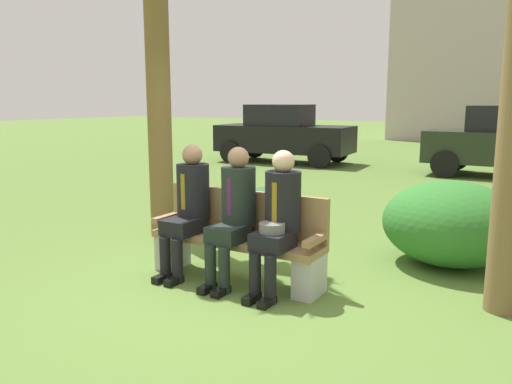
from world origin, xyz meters
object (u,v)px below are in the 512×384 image
(seated_man_right, at_px, (278,215))
(shrub_far_lawn, at_px, (238,215))
(park_bench, at_px, (239,239))
(shrub_mid_lawn, at_px, (452,223))
(parked_car_far, at_px, (512,142))
(seated_man_left, at_px, (188,203))
(seated_man_middle, at_px, (234,209))
(parked_car_near, at_px, (283,134))
(shrub_near_bench, at_px, (267,214))

(seated_man_right, height_order, shrub_far_lawn, seated_man_right)
(park_bench, relative_size, shrub_far_lawn, 2.10)
(shrub_mid_lawn, height_order, parked_car_far, parked_car_far)
(seated_man_left, bearing_deg, seated_man_middle, 0.04)
(park_bench, relative_size, parked_car_near, 0.46)
(shrub_near_bench, bearing_deg, seated_man_middle, -71.98)
(seated_man_middle, distance_m, shrub_mid_lawn, 2.46)
(seated_man_left, bearing_deg, shrub_mid_lawn, 36.59)
(seated_man_left, relative_size, seated_man_right, 1.00)
(shrub_far_lawn, xyz_separation_m, parked_car_far, (2.66, 7.69, 0.56))
(park_bench, height_order, parked_car_far, parked_car_far)
(shrub_mid_lawn, bearing_deg, seated_man_left, -143.41)
(park_bench, bearing_deg, shrub_mid_lawn, 42.03)
(seated_man_right, bearing_deg, seated_man_middle, 179.26)
(parked_car_far, bearing_deg, seated_man_right, -97.21)
(seated_man_left, relative_size, seated_man_middle, 1.00)
(seated_man_right, bearing_deg, shrub_mid_lawn, 54.11)
(seated_man_right, distance_m, shrub_mid_lawn, 2.14)
(seated_man_right, distance_m, shrub_far_lawn, 2.24)
(shrub_near_bench, relative_size, parked_car_far, 0.29)
(seated_man_left, relative_size, parked_car_far, 0.35)
(shrub_far_lawn, bearing_deg, parked_car_far, 70.92)
(seated_man_right, height_order, shrub_mid_lawn, seated_man_right)
(parked_car_near, bearing_deg, parked_car_far, 0.66)
(shrub_far_lawn, bearing_deg, shrub_mid_lawn, 2.25)
(seated_man_left, height_order, shrub_mid_lawn, seated_man_left)
(shrub_far_lawn, height_order, parked_car_far, parked_car_far)
(shrub_mid_lawn, xyz_separation_m, shrub_far_lawn, (-2.72, -0.11, -0.20))
(seated_man_right, xyz_separation_m, shrub_near_bench, (-1.00, 1.54, -0.40))
(seated_man_right, relative_size, shrub_near_bench, 1.20)
(park_bench, relative_size, shrub_near_bench, 1.64)
(seated_man_right, bearing_deg, shrub_near_bench, 122.86)
(shrub_mid_lawn, bearing_deg, parked_car_near, 128.89)
(seated_man_left, distance_m, seated_man_middle, 0.56)
(seated_man_middle, relative_size, shrub_near_bench, 1.21)
(shrub_near_bench, xyz_separation_m, shrub_mid_lawn, (2.24, 0.17, 0.12))
(seated_man_right, bearing_deg, shrub_far_lawn, 132.67)
(park_bench, height_order, shrub_near_bench, park_bench)
(seated_man_left, xyz_separation_m, shrub_far_lawn, (-0.42, 1.60, -0.48))
(seated_man_left, xyz_separation_m, parked_car_far, (2.24, 9.29, 0.08))
(parked_car_far, bearing_deg, shrub_near_bench, -105.66)
(park_bench, bearing_deg, seated_man_right, -13.54)
(shrub_mid_lawn, xyz_separation_m, parked_car_far, (-0.07, 7.58, 0.37))
(park_bench, xyz_separation_m, seated_man_right, (0.52, -0.13, 0.33))
(parked_car_far, bearing_deg, shrub_mid_lawn, -89.51)
(park_bench, distance_m, parked_car_near, 10.08)
(seated_man_middle, relative_size, shrub_far_lawn, 1.55)
(seated_man_left, distance_m, shrub_far_lawn, 1.73)
(shrub_far_lawn, relative_size, parked_car_far, 0.22)
(seated_man_middle, bearing_deg, seated_man_right, -0.74)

